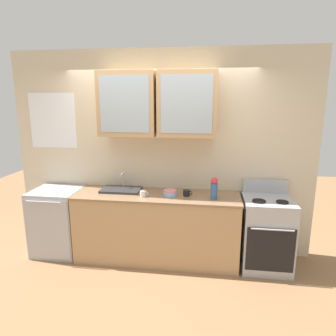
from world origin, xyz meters
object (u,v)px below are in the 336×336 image
at_px(stove_range, 266,233).
at_px(vase, 214,188).
at_px(sink_faucet, 121,189).
at_px(cup_near_bowls, 187,193).
at_px(bowl_stack, 170,193).
at_px(cup_near_sink, 143,194).
at_px(dishwasher, 58,221).

distance_m(stove_range, vase, 0.90).
bearing_deg(sink_faucet, cup_near_bowls, -6.15).
bearing_deg(sink_faucet, bowl_stack, -9.37).
xyz_separation_m(cup_near_sink, dishwasher, (-1.25, 0.11, -0.49)).
xyz_separation_m(bowl_stack, cup_near_bowls, (0.21, 0.02, 0.00)).
height_order(sink_faucet, dishwasher, sink_faucet).
distance_m(sink_faucet, dishwasher, 1.02).
distance_m(sink_faucet, bowl_stack, 0.69).
height_order(stove_range, cup_near_sink, stove_range).
distance_m(bowl_stack, cup_near_bowls, 0.21).
xyz_separation_m(sink_faucet, cup_near_bowls, (0.89, -0.10, 0.02)).
relative_size(sink_faucet, dishwasher, 0.57).
bearing_deg(sink_faucet, vase, -7.95).
height_order(stove_range, dishwasher, stove_range).
relative_size(sink_faucet, cup_near_bowls, 4.42).
distance_m(stove_range, cup_near_sink, 1.64).
bearing_deg(dishwasher, stove_range, 0.08).
height_order(sink_faucet, vase, vase).
bearing_deg(cup_near_bowls, stove_range, 0.33).
distance_m(cup_near_sink, dishwasher, 1.35).
bearing_deg(cup_near_bowls, vase, -12.55).
bearing_deg(vase, dishwasher, 177.91).
bearing_deg(stove_range, sink_faucet, 177.29).
bearing_deg(bowl_stack, vase, -6.19).
bearing_deg(sink_faucet, dishwasher, -173.99).
xyz_separation_m(stove_range, cup_near_bowls, (-1.02, -0.01, 0.49)).
height_order(vase, dishwasher, vase).
relative_size(vase, cup_near_bowls, 2.36).
relative_size(cup_near_sink, dishwasher, 0.12).
distance_m(stove_range, bowl_stack, 1.32).
distance_m(vase, cup_near_sink, 0.89).
relative_size(stove_range, cup_near_sink, 9.89).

